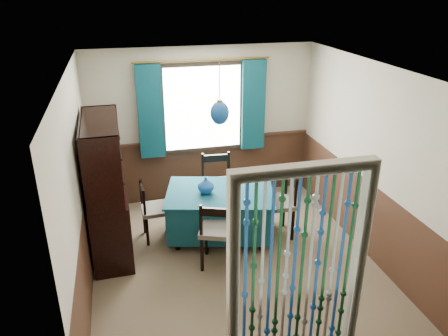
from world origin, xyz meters
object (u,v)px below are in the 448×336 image
object	(u,v)px
chair_near	(219,231)
chair_far	(218,184)
chair_right	(279,203)
vase_sideboard	(110,172)
sideboard	(108,207)
chair_left	(154,209)
vase_table	(206,186)
dining_table	(220,210)
bowl_shelf	(108,170)
pendant_lamp	(220,113)

from	to	relation	value
chair_near	chair_far	distance (m)	1.34
chair_right	vase_sideboard	world-z (taller)	vase_sideboard
chair_right	sideboard	distance (m)	2.35
chair_near	vase_sideboard	xyz separation A→B (m)	(-1.27, 1.03, 0.50)
chair_left	vase_sideboard	distance (m)	0.79
chair_left	chair_right	bearing A→B (deg)	76.56
chair_right	vase_table	bearing A→B (deg)	82.64
dining_table	vase_table	distance (m)	0.44
chair_near	sideboard	bearing A→B (deg)	171.64
dining_table	vase_table	xyz separation A→B (m)	(-0.19, 0.02, 0.40)
chair_left	chair_right	xyz separation A→B (m)	(1.73, -0.32, 0.05)
dining_table	bowl_shelf	distance (m)	1.70
dining_table	bowl_shelf	xyz separation A→B (m)	(-1.45, -0.21, 0.86)
chair_right	vase_table	xyz separation A→B (m)	(-1.02, 0.17, 0.31)
chair_right	vase_table	distance (m)	1.08
vase_table	chair_near	bearing A→B (deg)	-88.68
pendant_lamp	bowl_shelf	distance (m)	1.57
chair_left	vase_table	world-z (taller)	vase_table
vase_sideboard	pendant_lamp	bearing A→B (deg)	-13.63
sideboard	vase_sideboard	xyz separation A→B (m)	(0.06, 0.29, 0.37)
sideboard	pendant_lamp	world-z (taller)	pendant_lamp
chair_far	vase_table	xyz separation A→B (m)	(-0.30, -0.61, 0.30)
chair_right	bowl_shelf	bearing A→B (deg)	93.58
pendant_lamp	vase_table	xyz separation A→B (m)	(-0.19, 0.02, -1.02)
dining_table	pendant_lamp	size ratio (longest dim) A/B	2.04
chair_far	chair_near	bearing A→B (deg)	81.50
vase_table	vase_sideboard	bearing A→B (deg)	165.24
chair_left	chair_far	bearing A→B (deg)	111.18
pendant_lamp	vase_table	world-z (taller)	pendant_lamp
chair_left	sideboard	bearing A→B (deg)	-81.94
pendant_lamp	chair_right	bearing A→B (deg)	-10.15
chair_far	sideboard	size ratio (longest dim) A/B	0.53
chair_near	vase_table	size ratio (longest dim) A/B	4.38
chair_far	bowl_shelf	bearing A→B (deg)	32.18
chair_far	pendant_lamp	bearing A→B (deg)	83.82
vase_sideboard	chair_near	bearing A→B (deg)	-38.94
chair_far	chair_left	xyz separation A→B (m)	(-1.02, -0.45, -0.06)
chair_right	pendant_lamp	world-z (taller)	pendant_lamp
chair_near	bowl_shelf	world-z (taller)	bowl_shelf
chair_right	bowl_shelf	xyz separation A→B (m)	(-2.27, -0.06, 0.78)
chair_far	vase_table	distance (m)	0.74
dining_table	bowl_shelf	bearing A→B (deg)	-157.59
chair_far	dining_table	bearing A→B (deg)	83.82
chair_near	vase_sideboard	distance (m)	1.71
chair_far	bowl_shelf	distance (m)	1.93
chair_far	pendant_lamp	size ratio (longest dim) A/B	1.19
chair_near	vase_sideboard	size ratio (longest dim) A/B	5.52
pendant_lamp	vase_table	size ratio (longest dim) A/B	3.79
vase_table	bowl_shelf	size ratio (longest dim) A/B	1.16
bowl_shelf	chair_near	bearing A→B (deg)	-20.16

